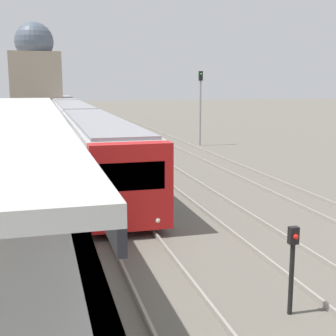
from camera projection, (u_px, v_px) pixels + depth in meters
person_on_platform at (54, 189)px, 12.95m from camera, size 0.40×0.40×1.66m
train_near at (73, 121)px, 37.71m from camera, size 2.57×49.79×3.09m
signal_post_near at (292, 261)px, 9.60m from camera, size 0.20×0.21×1.90m
signal_mast_far at (200, 100)px, 35.19m from camera, size 0.28×0.29×5.59m
distant_domed_building at (36, 78)px, 51.38m from camera, size 5.39×5.39×11.19m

